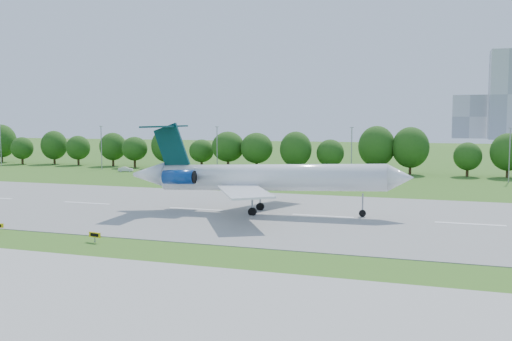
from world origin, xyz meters
The scene contains 8 objects.
ground centered at (0.00, 0.00, 0.00)m, with size 600.00×600.00×0.00m, color #2C5E18.
runway centered at (0.00, 25.00, 0.04)m, with size 400.00×45.00×0.08m, color gray.
tree_line centered at (0.00, 92.00, 6.19)m, with size 288.40×8.40×10.40m.
light_poles centered at (-2.50, 82.00, 6.34)m, with size 175.90×0.25×12.19m.
airliner centered at (10.05, 24.83, 5.55)m, with size 42.82×31.14×13.52m.
taxi_sign_left centered at (-1.08, -0.44, 0.87)m, with size 1.68×0.52×1.18m.
service_vehicle_a centered at (-44.91, 77.98, 0.65)m, with size 1.39×3.97×1.31m, color silver.
service_vehicle_b centered at (-30.42, 76.94, 0.61)m, with size 1.43×3.56×1.21m, color silver.
Camera 1 is at (36.76, -55.31, 14.01)m, focal length 40.00 mm.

